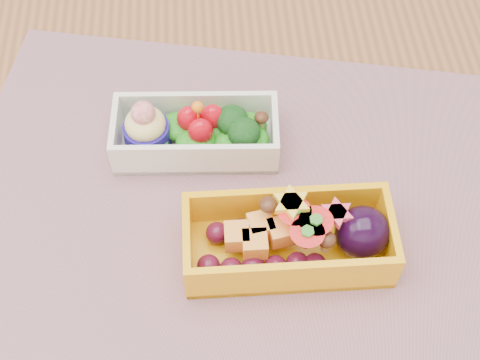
{
  "coord_description": "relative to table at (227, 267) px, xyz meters",
  "views": [
    {
      "loc": [
        -0.01,
        -0.32,
        1.28
      ],
      "look_at": [
        0.01,
        0.01,
        0.79
      ],
      "focal_mm": 50.63,
      "sensor_mm": 36.0,
      "label": 1
    }
  ],
  "objects": [
    {
      "name": "bento_white",
      "position": [
        -0.02,
        0.08,
        0.12
      ],
      "size": [
        0.16,
        0.08,
        0.06
      ],
      "rotation": [
        0.0,
        0.0,
        -0.06
      ],
      "color": "white",
      "rests_on": "placemat"
    },
    {
      "name": "table",
      "position": [
        0.0,
        0.0,
        0.0
      ],
      "size": [
        1.2,
        0.8,
        0.75
      ],
      "color": "brown",
      "rests_on": "ground"
    },
    {
      "name": "placemat",
      "position": [
        0.01,
        0.01,
        0.1
      ],
      "size": [
        0.59,
        0.5,
        0.0
      ],
      "primitive_type": "cube",
      "rotation": [
        0.0,
        0.0,
        -0.21
      ],
      "color": "#A2707D",
      "rests_on": "table"
    },
    {
      "name": "bento_yellow",
      "position": [
        0.06,
        -0.04,
        0.13
      ],
      "size": [
        0.18,
        0.08,
        0.06
      ],
      "rotation": [
        0.0,
        0.0,
        -0.01
      ],
      "color": "#F1A70C",
      "rests_on": "placemat"
    }
  ]
}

